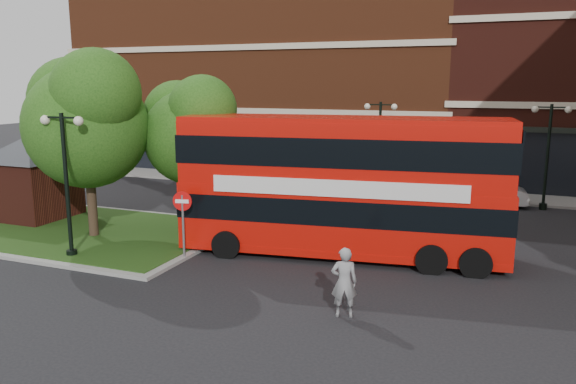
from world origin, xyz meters
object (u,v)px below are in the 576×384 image
at_px(car_white, 481,190).
at_px(bus, 341,177).
at_px(car_silver, 331,177).
at_px(woman, 344,282).

bearing_deg(car_white, bus, 153.80).
xyz_separation_m(bus, car_white, (4.13, 10.50, -2.06)).
bearing_deg(car_silver, car_white, -101.14).
relative_size(woman, car_silver, 0.47).
bearing_deg(woman, bus, -90.53).
distance_m(bus, car_silver, 12.85).
bearing_deg(car_silver, woman, -162.41).
relative_size(car_silver, car_white, 0.90).
height_order(woman, car_white, woman).
distance_m(car_silver, car_white, 8.35).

